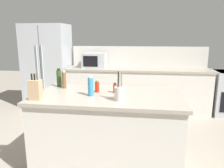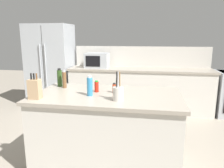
{
  "view_description": "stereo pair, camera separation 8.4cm",
  "coord_description": "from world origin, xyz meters",
  "px_view_note": "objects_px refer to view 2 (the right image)",
  "views": [
    {
      "loc": [
        0.41,
        -2.53,
        1.63
      ],
      "look_at": [
        0.0,
        0.35,
        0.99
      ],
      "focal_mm": 35.0,
      "sensor_mm": 36.0,
      "label": 1
    },
    {
      "loc": [
        0.49,
        -2.52,
        1.63
      ],
      "look_at": [
        0.0,
        0.35,
        0.99
      ],
      "focal_mm": 35.0,
      "sensor_mm": 36.0,
      "label": 2
    }
  ],
  "objects_px": {
    "dish_soap_bottle": "(90,86)",
    "spice_jar_paprika": "(114,88)",
    "olive_oil_bottle": "(60,78)",
    "microwave": "(97,60)",
    "refrigerator": "(51,66)",
    "utensil_crock": "(118,93)",
    "knife_block": "(35,89)",
    "pepper_grinder": "(64,80)",
    "hot_sauce_bottle": "(97,87)"
  },
  "relations": [
    {
      "from": "microwave",
      "to": "utensil_crock",
      "type": "xyz_separation_m",
      "value": [
        0.82,
        -2.44,
        -0.08
      ]
    },
    {
      "from": "microwave",
      "to": "knife_block",
      "type": "xyz_separation_m",
      "value": [
        -0.11,
        -2.52,
        -0.05
      ]
    },
    {
      "from": "refrigerator",
      "to": "utensil_crock",
      "type": "bearing_deg",
      "value": -51.93
    },
    {
      "from": "refrigerator",
      "to": "microwave",
      "type": "xyz_separation_m",
      "value": [
        1.13,
        -0.05,
        0.16
      ]
    },
    {
      "from": "knife_block",
      "to": "utensil_crock",
      "type": "xyz_separation_m",
      "value": [
        0.93,
        0.09,
        -0.03
      ]
    },
    {
      "from": "olive_oil_bottle",
      "to": "pepper_grinder",
      "type": "height_order",
      "value": "olive_oil_bottle"
    },
    {
      "from": "knife_block",
      "to": "utensil_crock",
      "type": "bearing_deg",
      "value": 5.28
    },
    {
      "from": "knife_block",
      "to": "refrigerator",
      "type": "bearing_deg",
      "value": 111.4
    },
    {
      "from": "dish_soap_bottle",
      "to": "hot_sauce_bottle",
      "type": "distance_m",
      "value": 0.19
    },
    {
      "from": "refrigerator",
      "to": "olive_oil_bottle",
      "type": "xyz_separation_m",
      "value": [
        1.04,
        -1.94,
        0.11
      ]
    },
    {
      "from": "dish_soap_bottle",
      "to": "spice_jar_paprika",
      "type": "bearing_deg",
      "value": 33.48
    },
    {
      "from": "microwave",
      "to": "utensil_crock",
      "type": "height_order",
      "value": "microwave"
    },
    {
      "from": "dish_soap_bottle",
      "to": "pepper_grinder",
      "type": "relative_size",
      "value": 0.99
    },
    {
      "from": "refrigerator",
      "to": "utensil_crock",
      "type": "distance_m",
      "value": 3.16
    },
    {
      "from": "microwave",
      "to": "dish_soap_bottle",
      "type": "relative_size",
      "value": 2.1
    },
    {
      "from": "utensil_crock",
      "to": "hot_sauce_bottle",
      "type": "xyz_separation_m",
      "value": [
        -0.32,
        0.32,
        -0.01
      ]
    },
    {
      "from": "microwave",
      "to": "refrigerator",
      "type": "bearing_deg",
      "value": 177.39
    },
    {
      "from": "hot_sauce_bottle",
      "to": "pepper_grinder",
      "type": "distance_m",
      "value": 0.51
    },
    {
      "from": "olive_oil_bottle",
      "to": "hot_sauce_bottle",
      "type": "height_order",
      "value": "olive_oil_bottle"
    },
    {
      "from": "microwave",
      "to": "knife_block",
      "type": "relative_size",
      "value": 1.75
    },
    {
      "from": "knife_block",
      "to": "dish_soap_bottle",
      "type": "height_order",
      "value": "knife_block"
    },
    {
      "from": "dish_soap_bottle",
      "to": "pepper_grinder",
      "type": "xyz_separation_m",
      "value": [
        -0.45,
        0.32,
        0.0
      ]
    },
    {
      "from": "refrigerator",
      "to": "pepper_grinder",
      "type": "height_order",
      "value": "refrigerator"
    },
    {
      "from": "refrigerator",
      "to": "olive_oil_bottle",
      "type": "height_order",
      "value": "refrigerator"
    },
    {
      "from": "olive_oil_bottle",
      "to": "spice_jar_paprika",
      "type": "distance_m",
      "value": 0.85
    },
    {
      "from": "microwave",
      "to": "olive_oil_bottle",
      "type": "relative_size",
      "value": 2.0
    },
    {
      "from": "microwave",
      "to": "hot_sauce_bottle",
      "type": "xyz_separation_m",
      "value": [
        0.5,
        -2.12,
        -0.09
      ]
    },
    {
      "from": "dish_soap_bottle",
      "to": "spice_jar_paprika",
      "type": "xyz_separation_m",
      "value": [
        0.27,
        0.18,
        -0.06
      ]
    },
    {
      "from": "olive_oil_bottle",
      "to": "hot_sauce_bottle",
      "type": "bearing_deg",
      "value": -21.17
    },
    {
      "from": "microwave",
      "to": "hot_sauce_bottle",
      "type": "relative_size",
      "value": 3.48
    },
    {
      "from": "dish_soap_bottle",
      "to": "hot_sauce_bottle",
      "type": "height_order",
      "value": "dish_soap_bottle"
    },
    {
      "from": "olive_oil_bottle",
      "to": "microwave",
      "type": "bearing_deg",
      "value": 87.5
    },
    {
      "from": "refrigerator",
      "to": "spice_jar_paprika",
      "type": "relative_size",
      "value": 15.25
    },
    {
      "from": "olive_oil_bottle",
      "to": "hot_sauce_bottle",
      "type": "distance_m",
      "value": 0.63
    },
    {
      "from": "knife_block",
      "to": "spice_jar_paprika",
      "type": "distance_m",
      "value": 0.93
    },
    {
      "from": "refrigerator",
      "to": "utensil_crock",
      "type": "height_order",
      "value": "refrigerator"
    },
    {
      "from": "utensil_crock",
      "to": "hot_sauce_bottle",
      "type": "bearing_deg",
      "value": 134.93
    },
    {
      "from": "refrigerator",
      "to": "microwave",
      "type": "bearing_deg",
      "value": -2.61
    },
    {
      "from": "utensil_crock",
      "to": "pepper_grinder",
      "type": "distance_m",
      "value": 0.93
    },
    {
      "from": "utensil_crock",
      "to": "olive_oil_bottle",
      "type": "xyz_separation_m",
      "value": [
        -0.9,
        0.55,
        0.04
      ]
    },
    {
      "from": "utensil_crock",
      "to": "dish_soap_bottle",
      "type": "bearing_deg",
      "value": 158.33
    },
    {
      "from": "refrigerator",
      "to": "knife_block",
      "type": "height_order",
      "value": "refrigerator"
    },
    {
      "from": "dish_soap_bottle",
      "to": "utensil_crock",
      "type": "bearing_deg",
      "value": -21.67
    },
    {
      "from": "refrigerator",
      "to": "hot_sauce_bottle",
      "type": "xyz_separation_m",
      "value": [
        1.63,
        -2.17,
        0.06
      ]
    },
    {
      "from": "utensil_crock",
      "to": "pepper_grinder",
      "type": "height_order",
      "value": "utensil_crock"
    },
    {
      "from": "olive_oil_bottle",
      "to": "utensil_crock",
      "type": "bearing_deg",
      "value": -31.17
    },
    {
      "from": "refrigerator",
      "to": "spice_jar_paprika",
      "type": "height_order",
      "value": "refrigerator"
    },
    {
      "from": "utensil_crock",
      "to": "microwave",
      "type": "bearing_deg",
      "value": 108.66
    },
    {
      "from": "refrigerator",
      "to": "dish_soap_bottle",
      "type": "xyz_separation_m",
      "value": [
        1.59,
        -2.35,
        0.11
      ]
    },
    {
      "from": "refrigerator",
      "to": "utensil_crock",
      "type": "relative_size",
      "value": 5.91
    }
  ]
}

